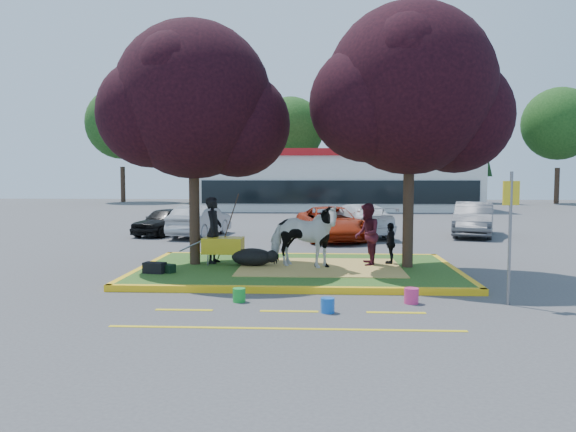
{
  "coord_description": "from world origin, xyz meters",
  "views": [
    {
      "loc": [
        0.52,
        -14.58,
        2.56
      ],
      "look_at": [
        -0.27,
        0.5,
        1.46
      ],
      "focal_mm": 35.0,
      "sensor_mm": 36.0,
      "label": 1
    }
  ],
  "objects_px": {
    "wheelbarrow": "(224,246)",
    "sign_post": "(510,223)",
    "car_black": "(165,221)",
    "bucket_pink": "(411,296)",
    "handler": "(214,230)",
    "car_silver": "(200,221)",
    "cow": "(303,236)",
    "bucket_green": "(239,295)",
    "calf": "(252,257)",
    "bucket_blue": "(328,305)"
  },
  "relations": [
    {
      "from": "bucket_blue",
      "to": "car_silver",
      "type": "height_order",
      "value": "car_silver"
    },
    {
      "from": "calf",
      "to": "handler",
      "type": "xyz_separation_m",
      "value": [
        -1.12,
        0.5,
        0.67
      ]
    },
    {
      "from": "calf",
      "to": "bucket_pink",
      "type": "bearing_deg",
      "value": -34.77
    },
    {
      "from": "calf",
      "to": "bucket_blue",
      "type": "relative_size",
      "value": 3.9
    },
    {
      "from": "cow",
      "to": "sign_post",
      "type": "height_order",
      "value": "sign_post"
    },
    {
      "from": "calf",
      "to": "sign_post",
      "type": "relative_size",
      "value": 0.41
    },
    {
      "from": "car_silver",
      "to": "sign_post",
      "type": "bearing_deg",
      "value": 136.38
    },
    {
      "from": "car_black",
      "to": "bucket_pink",
      "type": "bearing_deg",
      "value": -35.86
    },
    {
      "from": "bucket_pink",
      "to": "car_black",
      "type": "height_order",
      "value": "car_black"
    },
    {
      "from": "wheelbarrow",
      "to": "car_silver",
      "type": "height_order",
      "value": "car_silver"
    },
    {
      "from": "wheelbarrow",
      "to": "sign_post",
      "type": "xyz_separation_m",
      "value": [
        6.31,
        -3.82,
        0.98
      ]
    },
    {
      "from": "wheelbarrow",
      "to": "car_black",
      "type": "relative_size",
      "value": 0.56
    },
    {
      "from": "cow",
      "to": "car_black",
      "type": "height_order",
      "value": "cow"
    },
    {
      "from": "bucket_green",
      "to": "sign_post",
      "type": "bearing_deg",
      "value": 0.22
    },
    {
      "from": "wheelbarrow",
      "to": "bucket_pink",
      "type": "bearing_deg",
      "value": -38.96
    },
    {
      "from": "cow",
      "to": "handler",
      "type": "bearing_deg",
      "value": 91.07
    },
    {
      "from": "sign_post",
      "to": "bucket_pink",
      "type": "bearing_deg",
      "value": 161.46
    },
    {
      "from": "calf",
      "to": "handler",
      "type": "bearing_deg",
      "value": 165.65
    },
    {
      "from": "bucket_blue",
      "to": "car_black",
      "type": "bearing_deg",
      "value": 116.78
    },
    {
      "from": "cow",
      "to": "bucket_pink",
      "type": "relative_size",
      "value": 6.32
    },
    {
      "from": "handler",
      "to": "wheelbarrow",
      "type": "xyz_separation_m",
      "value": [
        0.31,
        -0.23,
        -0.4
      ]
    },
    {
      "from": "cow",
      "to": "wheelbarrow",
      "type": "distance_m",
      "value": 2.24
    },
    {
      "from": "bucket_green",
      "to": "bucket_pink",
      "type": "bearing_deg",
      "value": 0.72
    },
    {
      "from": "bucket_blue",
      "to": "cow",
      "type": "bearing_deg",
      "value": 97.85
    },
    {
      "from": "sign_post",
      "to": "car_black",
      "type": "relative_size",
      "value": 0.76
    },
    {
      "from": "cow",
      "to": "bucket_green",
      "type": "distance_m",
      "value": 3.65
    },
    {
      "from": "cow",
      "to": "handler",
      "type": "relative_size",
      "value": 1.09
    },
    {
      "from": "handler",
      "to": "wheelbarrow",
      "type": "bearing_deg",
      "value": -122.43
    },
    {
      "from": "calf",
      "to": "car_silver",
      "type": "distance_m",
      "value": 9.01
    },
    {
      "from": "bucket_blue",
      "to": "car_silver",
      "type": "xyz_separation_m",
      "value": [
        -5.09,
        12.81,
        0.51
      ]
    },
    {
      "from": "wheelbarrow",
      "to": "sign_post",
      "type": "distance_m",
      "value": 7.44
    },
    {
      "from": "bucket_blue",
      "to": "calf",
      "type": "bearing_deg",
      "value": 113.72
    },
    {
      "from": "sign_post",
      "to": "car_black",
      "type": "height_order",
      "value": "sign_post"
    },
    {
      "from": "handler",
      "to": "bucket_pink",
      "type": "height_order",
      "value": "handler"
    },
    {
      "from": "handler",
      "to": "bucket_blue",
      "type": "xyz_separation_m",
      "value": [
        3.04,
        -4.88,
        -0.91
      ]
    },
    {
      "from": "cow",
      "to": "bucket_green",
      "type": "relative_size",
      "value": 7.05
    },
    {
      "from": "handler",
      "to": "car_silver",
      "type": "height_order",
      "value": "handler"
    },
    {
      "from": "handler",
      "to": "car_silver",
      "type": "relative_size",
      "value": 0.46
    },
    {
      "from": "calf",
      "to": "sign_post",
      "type": "distance_m",
      "value": 6.67
    },
    {
      "from": "bucket_pink",
      "to": "calf",
      "type": "bearing_deg",
      "value": 135.61
    },
    {
      "from": "calf",
      "to": "car_silver",
      "type": "xyz_separation_m",
      "value": [
        -3.17,
        8.43,
        0.26
      ]
    },
    {
      "from": "cow",
      "to": "bucket_blue",
      "type": "distance_m",
      "value": 4.27
    },
    {
      "from": "calf",
      "to": "sign_post",
      "type": "xyz_separation_m",
      "value": [
        5.5,
        -3.56,
        1.25
      ]
    },
    {
      "from": "bucket_pink",
      "to": "car_black",
      "type": "distance_m",
      "value": 14.98
    },
    {
      "from": "cow",
      "to": "bucket_pink",
      "type": "height_order",
      "value": "cow"
    },
    {
      "from": "calf",
      "to": "bucket_pink",
      "type": "xyz_separation_m",
      "value": [
        3.61,
        -3.53,
        -0.23
      ]
    },
    {
      "from": "calf",
      "to": "bucket_green",
      "type": "height_order",
      "value": "calf"
    },
    {
      "from": "sign_post",
      "to": "bucket_pink",
      "type": "height_order",
      "value": "sign_post"
    },
    {
      "from": "bucket_pink",
      "to": "bucket_green",
      "type": "bearing_deg",
      "value": -179.28
    },
    {
      "from": "handler",
      "to": "car_black",
      "type": "distance_m",
      "value": 9.15
    }
  ]
}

